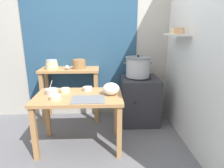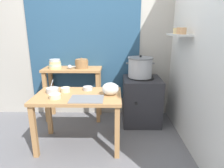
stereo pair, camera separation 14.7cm
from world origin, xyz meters
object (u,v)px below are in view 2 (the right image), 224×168
object	(u,v)px
prep_bowl_4	(55,96)
steamer_pot	(140,67)
prep_table	(79,103)
back_shelf_table	(73,81)
serving_tray	(87,99)
prep_bowl_3	(88,88)
plastic_bag	(110,89)
prep_bowl_2	(113,88)
bowl_stack_enamel	(55,64)
clay_pot	(82,64)
prep_bowl_0	(65,90)
ladle	(70,67)
stove_block	(141,100)
prep_bowl_1	(52,90)

from	to	relation	value
prep_bowl_4	steamer_pot	bearing A→B (deg)	36.88
prep_table	back_shelf_table	world-z (taller)	back_shelf_table
serving_tray	prep_bowl_3	world-z (taller)	prep_bowl_3
plastic_bag	serving_tray	bearing A→B (deg)	-149.31
back_shelf_table	prep_table	bearing A→B (deg)	-73.79
back_shelf_table	prep_bowl_3	distance (m)	0.71
serving_tray	steamer_pot	bearing A→B (deg)	49.93
prep_bowl_2	bowl_stack_enamel	bearing A→B (deg)	149.16
clay_pot	prep_bowl_3	size ratio (longest dim) A/B	1.64
bowl_stack_enamel	plastic_bag	xyz separation A→B (m)	(0.92, -0.79, -0.17)
prep_table	prep_bowl_0	world-z (taller)	prep_bowl_0
prep_table	serving_tray	bearing A→B (deg)	-51.53
ladle	prep_bowl_0	bearing A→B (deg)	-84.39
plastic_bag	steamer_pot	bearing A→B (deg)	57.17
back_shelf_table	prep_bowl_3	xyz separation A→B (m)	(0.34, -0.62, 0.07)
plastic_bag	prep_bowl_0	xyz separation A→B (m)	(-0.60, 0.11, -0.05)
prep_bowl_3	prep_bowl_4	size ratio (longest dim) A/B	0.93
stove_block	prep_bowl_1	size ratio (longest dim) A/B	4.77
stove_block	bowl_stack_enamel	bearing A→B (deg)	175.98
back_shelf_table	prep_bowl_0	xyz separation A→B (m)	(0.05, -0.71, 0.07)
bowl_stack_enamel	prep_bowl_2	distance (m)	1.13
stove_block	ladle	xyz separation A→B (m)	(-1.16, 0.06, 0.55)
clay_pot	back_shelf_table	bearing A→B (deg)	-180.00
stove_block	prep_bowl_0	size ratio (longest dim) A/B	6.53
stove_block	plastic_bag	xyz separation A→B (m)	(-0.50, -0.69, 0.42)
back_shelf_table	ladle	xyz separation A→B (m)	(-0.01, -0.07, 0.26)
prep_bowl_3	prep_bowl_4	xyz separation A→B (m)	(-0.35, -0.33, 0.00)
back_shelf_table	steamer_pot	bearing A→B (deg)	-5.67
ladle	prep_bowl_3	bearing A→B (deg)	-57.56
prep_table	prep_bowl_1	world-z (taller)	prep_bowl_1
prep_bowl_1	prep_bowl_4	distance (m)	0.25
steamer_pot	prep_bowl_2	xyz separation A→B (m)	(-0.43, -0.49, -0.19)
stove_block	prep_bowl_4	bearing A→B (deg)	-144.73
stove_block	plastic_bag	distance (m)	0.95
steamer_pot	plastic_bag	size ratio (longest dim) A/B	2.08
stove_block	ladle	distance (m)	1.29
serving_tray	prep_bowl_2	xyz separation A→B (m)	(0.31, 0.39, 0.02)
ladle	plastic_bag	world-z (taller)	ladle
back_shelf_table	plastic_bag	world-z (taller)	back_shelf_table
prep_bowl_2	prep_bowl_3	xyz separation A→B (m)	(-0.34, -0.02, -0.00)
steamer_pot	prep_bowl_2	size ratio (longest dim) A/B	2.85
ladle	plastic_bag	bearing A→B (deg)	-48.41
prep_table	ladle	world-z (taller)	ladle
prep_bowl_0	prep_bowl_2	bearing A→B (deg)	9.90
back_shelf_table	prep_bowl_1	world-z (taller)	back_shelf_table
bowl_stack_enamel	serving_tray	bearing A→B (deg)	-55.98
prep_bowl_4	ladle	bearing A→B (deg)	89.61
prep_bowl_0	prep_bowl_3	world-z (taller)	prep_bowl_0
serving_tray	prep_bowl_4	distance (m)	0.39
back_shelf_table	bowl_stack_enamel	xyz separation A→B (m)	(-0.27, -0.03, 0.29)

